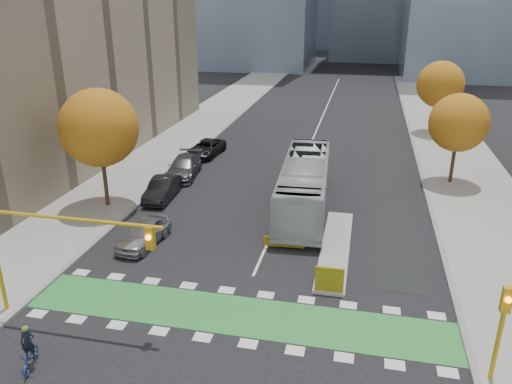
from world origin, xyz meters
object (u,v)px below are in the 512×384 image
at_px(traffic_signal_west, 43,239).
at_px(cyclist, 30,353).
at_px(tree_west, 99,128).
at_px(parked_car_c, 184,167).
at_px(hazard_board, 329,279).
at_px(parked_car_a, 143,233).
at_px(bus, 304,184).
at_px(parked_car_d, 206,148).
at_px(parked_car_b, 162,189).
at_px(tree_east_near, 459,123).
at_px(tree_east_far, 440,84).
at_px(traffic_signal_east, 502,320).

height_order(traffic_signal_west, cyclist, traffic_signal_west).
relative_size(tree_west, parked_car_c, 1.50).
height_order(hazard_board, traffic_signal_west, traffic_signal_west).
bearing_deg(traffic_signal_west, tree_west, 108.02).
bearing_deg(parked_car_a, parked_car_c, 104.83).
bearing_deg(bus, parked_car_d, 131.38).
xyz_separation_m(hazard_board, parked_car_b, (-12.81, 9.99, -0.04)).
xyz_separation_m(cyclist, parked_car_a, (-0.09, 10.75, 0.10)).
distance_m(traffic_signal_west, parked_car_b, 15.09).
xyz_separation_m(parked_car_b, parked_car_d, (-0.19, 10.94, -0.06)).
bearing_deg(tree_east_near, parked_car_c, -172.38).
relative_size(traffic_signal_west, cyclist, 4.41).
height_order(traffic_signal_west, parked_car_d, traffic_signal_west).
bearing_deg(tree_east_near, cyclist, -126.58).
height_order(parked_car_a, parked_car_c, parked_car_c).
bearing_deg(parked_car_d, parked_car_a, -78.68).
xyz_separation_m(traffic_signal_west, parked_car_c, (-1.07, 19.70, -3.24)).
xyz_separation_m(tree_east_far, traffic_signal_east, (-2.00, -38.51, -2.51)).
height_order(hazard_board, parked_car_c, parked_car_c).
height_order(traffic_signal_east, parked_car_b, traffic_signal_east).
distance_m(tree_east_far, parked_car_c, 28.91).
relative_size(parked_car_b, parked_car_d, 0.91).
relative_size(bus, parked_car_b, 2.79).
xyz_separation_m(tree_east_near, traffic_signal_east, (-1.50, -22.51, -2.13)).
height_order(tree_west, tree_east_far, tree_west).
bearing_deg(traffic_signal_west, parked_car_c, 93.11).
bearing_deg(tree_west, traffic_signal_west, -71.98).
relative_size(hazard_board, parked_car_b, 0.30).
height_order(tree_east_far, parked_car_d, tree_east_far).
relative_size(bus, parked_car_d, 2.55).
distance_m(tree_west, bus, 14.18).
height_order(hazard_board, parked_car_b, parked_car_b).
bearing_deg(parked_car_b, hazard_board, -41.33).
distance_m(traffic_signal_west, cyclist, 4.68).
relative_size(tree_west, bus, 0.64).
height_order(hazard_board, parked_car_d, hazard_board).
bearing_deg(parked_car_c, hazard_board, -55.58).
bearing_deg(traffic_signal_west, hazard_board, 21.55).
xyz_separation_m(hazard_board, cyclist, (-11.00, -7.80, -0.15)).
relative_size(hazard_board, traffic_signal_west, 0.16).
relative_size(tree_east_near, traffic_signal_west, 0.83).
bearing_deg(parked_car_a, tree_west, 141.16).
bearing_deg(traffic_signal_west, parked_car_d, 92.39).
xyz_separation_m(traffic_signal_east, bus, (-9.08, 15.05, -0.94)).
distance_m(hazard_board, tree_east_near, 19.93).
relative_size(tree_west, cyclist, 4.25).
height_order(tree_east_far, bus, tree_east_far).
distance_m(traffic_signal_west, parked_car_c, 19.99).
relative_size(hazard_board, tree_east_far, 0.18).
distance_m(tree_east_near, tree_east_far, 16.01).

